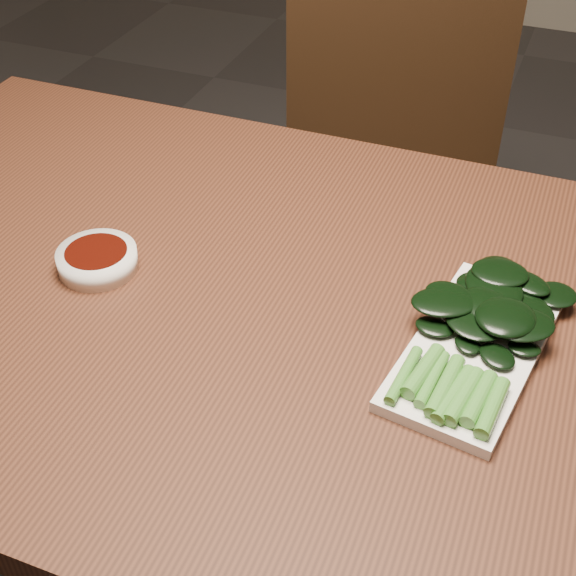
% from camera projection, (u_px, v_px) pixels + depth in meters
% --- Properties ---
extents(table, '(1.40, 0.80, 0.75)m').
position_uv_depth(table, '(300.00, 349.00, 0.98)').
color(table, '#432113').
rests_on(table, ground).
extents(chair_far, '(0.59, 0.59, 0.89)m').
position_uv_depth(chair_far, '(398.00, 183.00, 1.64)').
color(chair_far, black).
rests_on(chair_far, ground).
extents(sauce_bowl, '(0.10, 0.10, 0.03)m').
position_uv_depth(sauce_bowl, '(97.00, 259.00, 0.98)').
color(sauce_bowl, white).
rests_on(sauce_bowl, table).
extents(serving_plate, '(0.17, 0.28, 0.01)m').
position_uv_depth(serving_plate, '(475.00, 349.00, 0.87)').
color(serving_plate, white).
rests_on(serving_plate, table).
extents(gai_lan, '(0.19, 0.29, 0.03)m').
position_uv_depth(gai_lan, '(486.00, 319.00, 0.88)').
color(gai_lan, '#4A8F31').
rests_on(gai_lan, serving_plate).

